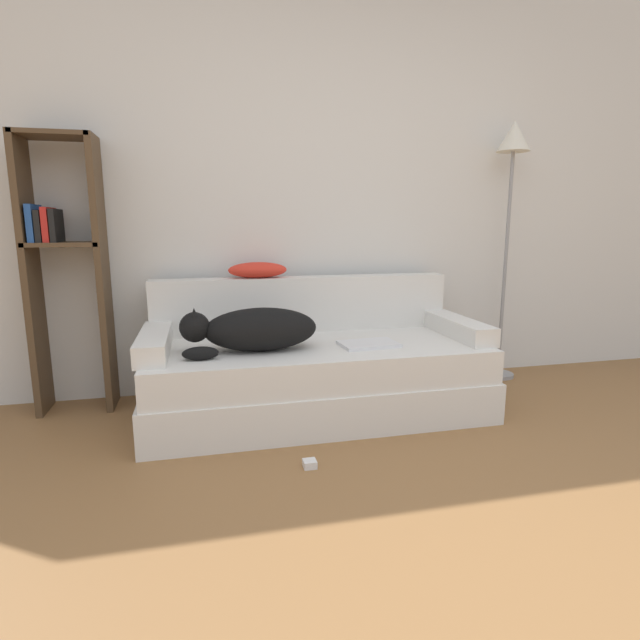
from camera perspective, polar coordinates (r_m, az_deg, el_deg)
The scene contains 11 objects.
wall_back at distance 3.36m, azimuth 1.01°, elevation 15.68°, with size 7.44×0.06×2.70m.
couch at distance 2.88m, azimuth -0.44°, elevation -6.65°, with size 1.89×0.87×0.41m.
couch_backrest at distance 3.15m, azimuth -1.94°, elevation 1.89°, with size 1.85×0.15×0.34m.
couch_arm_left at distance 2.75m, azimuth -18.38°, elevation -2.43°, with size 0.15×0.68×0.11m.
couch_arm_right at distance 3.12m, azimuth 15.37°, elevation -0.75°, with size 0.15×0.68×0.11m.
dog at distance 2.65m, azimuth -7.59°, elevation -1.07°, with size 0.72×0.31×0.24m.
laptop at distance 2.78m, azimuth 5.57°, elevation -2.75°, with size 0.33×0.23×0.02m.
throw_pillow at distance 3.09m, azimuth -7.14°, elevation 5.69°, with size 0.36×0.17×0.10m.
bookshelf at distance 3.15m, azimuth -27.18°, elevation 6.05°, with size 0.41×0.26×1.55m.
floor_lamp at distance 3.68m, azimuth 21.06°, elevation 15.38°, with size 0.22×0.22×1.74m.
power_adapter at distance 2.32m, azimuth -1.18°, elevation -16.11°, with size 0.06×0.06×0.03m.
Camera 1 is at (-0.83, -0.91, 1.07)m, focal length 28.00 mm.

